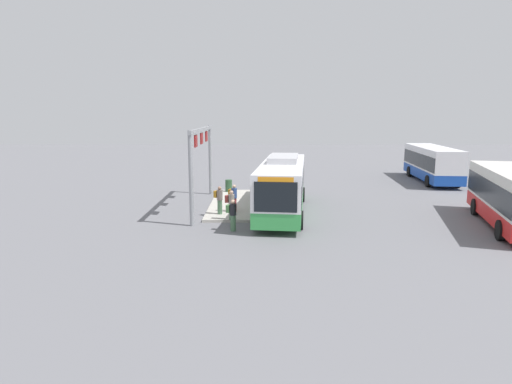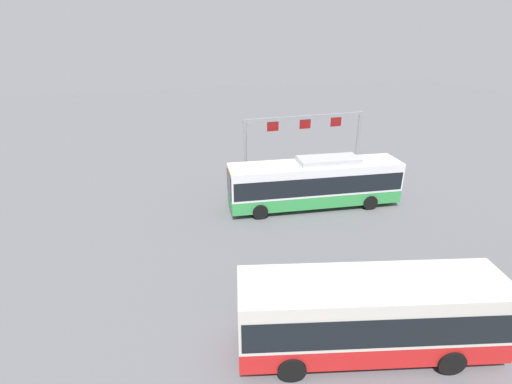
{
  "view_description": "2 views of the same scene",
  "coord_description": "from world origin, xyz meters",
  "px_view_note": "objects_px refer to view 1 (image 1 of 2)",
  "views": [
    {
      "loc": [
        27.06,
        -1.48,
        6.1
      ],
      "look_at": [
        1.22,
        -1.63,
        1.5
      ],
      "focal_mm": 31.2,
      "sensor_mm": 36.0,
      "label": 1
    },
    {
      "loc": [
        10.63,
        21.12,
        11.13
      ],
      "look_at": [
        3.99,
        -0.5,
        1.34
      ],
      "focal_mm": 26.13,
      "sensor_mm": 36.0,
      "label": 2
    }
  ],
  "objects_px": {
    "bus_main": "(282,183)",
    "person_waiting_mid": "(234,197)",
    "trash_bin": "(229,186)",
    "person_boarding": "(231,204)",
    "person_waiting_far": "(219,199)",
    "bus_background_right": "(512,195)",
    "person_waiting_near": "(232,214)",
    "bus_background_left": "(432,162)"
  },
  "relations": [
    {
      "from": "person_waiting_mid",
      "to": "trash_bin",
      "type": "height_order",
      "value": "person_waiting_mid"
    },
    {
      "from": "bus_background_left",
      "to": "trash_bin",
      "type": "distance_m",
      "value": 19.02
    },
    {
      "from": "bus_main",
      "to": "trash_bin",
      "type": "bearing_deg",
      "value": -143.62
    },
    {
      "from": "bus_background_right",
      "to": "bus_background_left",
      "type": "bearing_deg",
      "value": -172.82
    },
    {
      "from": "bus_background_right",
      "to": "person_boarding",
      "type": "bearing_deg",
      "value": -79.35
    },
    {
      "from": "person_waiting_mid",
      "to": "person_boarding",
      "type": "bearing_deg",
      "value": -65.73
    },
    {
      "from": "person_waiting_mid",
      "to": "bus_background_right",
      "type": "bearing_deg",
      "value": 14.54
    },
    {
      "from": "bus_background_left",
      "to": "trash_bin",
      "type": "height_order",
      "value": "bus_background_left"
    },
    {
      "from": "bus_main",
      "to": "bus_background_right",
      "type": "distance_m",
      "value": 12.65
    },
    {
      "from": "bus_background_right",
      "to": "trash_bin",
      "type": "xyz_separation_m",
      "value": [
        -10.06,
        -15.92,
        -1.17
      ]
    },
    {
      "from": "person_waiting_far",
      "to": "trash_bin",
      "type": "distance_m",
      "value": 7.74
    },
    {
      "from": "person_boarding",
      "to": "person_waiting_far",
      "type": "bearing_deg",
      "value": 131.27
    },
    {
      "from": "trash_bin",
      "to": "person_waiting_far",
      "type": "bearing_deg",
      "value": -0.32
    },
    {
      "from": "person_boarding",
      "to": "person_waiting_near",
      "type": "relative_size",
      "value": 1.0
    },
    {
      "from": "bus_main",
      "to": "person_waiting_near",
      "type": "distance_m",
      "value": 5.38
    },
    {
      "from": "person_waiting_mid",
      "to": "person_waiting_far",
      "type": "relative_size",
      "value": 1.0
    },
    {
      "from": "person_waiting_near",
      "to": "bus_background_left",
      "type": "bearing_deg",
      "value": 61.79
    },
    {
      "from": "bus_background_right",
      "to": "person_boarding",
      "type": "height_order",
      "value": "bus_background_right"
    },
    {
      "from": "bus_background_left",
      "to": "bus_background_right",
      "type": "xyz_separation_m",
      "value": [
        16.35,
        -1.99,
        -0.0
      ]
    },
    {
      "from": "person_waiting_mid",
      "to": "trash_bin",
      "type": "relative_size",
      "value": 1.86
    },
    {
      "from": "bus_background_left",
      "to": "bus_background_right",
      "type": "height_order",
      "value": "same"
    },
    {
      "from": "bus_main",
      "to": "person_waiting_mid",
      "type": "height_order",
      "value": "bus_main"
    },
    {
      "from": "bus_background_left",
      "to": "person_boarding",
      "type": "height_order",
      "value": "bus_background_left"
    },
    {
      "from": "person_boarding",
      "to": "person_waiting_far",
      "type": "distance_m",
      "value": 1.61
    },
    {
      "from": "person_waiting_near",
      "to": "person_boarding",
      "type": "bearing_deg",
      "value": 112.07
    },
    {
      "from": "person_boarding",
      "to": "trash_bin",
      "type": "relative_size",
      "value": 1.86
    },
    {
      "from": "bus_main",
      "to": "person_waiting_far",
      "type": "xyz_separation_m",
      "value": [
        1.2,
        -3.81,
        -0.76
      ]
    },
    {
      "from": "bus_background_left",
      "to": "person_boarding",
      "type": "relative_size",
      "value": 6.25
    },
    {
      "from": "person_waiting_near",
      "to": "bus_main",
      "type": "bearing_deg",
      "value": 73.87
    },
    {
      "from": "bus_background_left",
      "to": "person_boarding",
      "type": "xyz_separation_m",
      "value": [
        15.44,
        -17.17,
        -0.73
      ]
    },
    {
      "from": "bus_background_right",
      "to": "person_waiting_near",
      "type": "distance_m",
      "value": 15.05
    },
    {
      "from": "person_waiting_mid",
      "to": "trash_bin",
      "type": "bearing_deg",
      "value": 121.88
    },
    {
      "from": "person_boarding",
      "to": "person_waiting_mid",
      "type": "height_order",
      "value": "same"
    },
    {
      "from": "trash_bin",
      "to": "person_waiting_mid",
      "type": "bearing_deg",
      "value": 6.29
    },
    {
      "from": "bus_background_right",
      "to": "person_waiting_near",
      "type": "relative_size",
      "value": 5.95
    },
    {
      "from": "bus_main",
      "to": "person_waiting_mid",
      "type": "relative_size",
      "value": 7.06
    },
    {
      "from": "bus_main",
      "to": "person_waiting_far",
      "type": "bearing_deg",
      "value": -66.12
    },
    {
      "from": "person_boarding",
      "to": "person_waiting_mid",
      "type": "relative_size",
      "value": 1.0
    },
    {
      "from": "bus_background_right",
      "to": "person_waiting_near",
      "type": "bearing_deg",
      "value": -72.27
    },
    {
      "from": "bus_main",
      "to": "bus_background_right",
      "type": "relative_size",
      "value": 1.19
    },
    {
      "from": "person_waiting_mid",
      "to": "person_waiting_near",
      "type": "bearing_deg",
      "value": -62.31
    },
    {
      "from": "person_boarding",
      "to": "trash_bin",
      "type": "distance_m",
      "value": 9.18
    }
  ]
}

